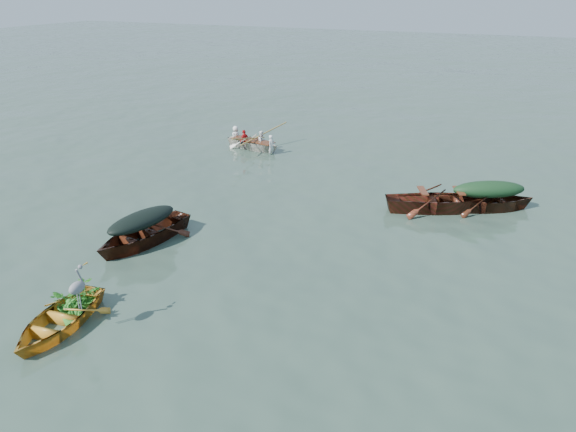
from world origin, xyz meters
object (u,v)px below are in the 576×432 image
Objects in this scene: yellow_dinghy at (60,329)px; open_wooden_boat at (439,211)px; rowed_boat at (253,149)px; heron at (78,294)px; green_tarp_boat at (486,210)px; dark_covered_boat at (144,243)px.

open_wooden_boat is at bearing 50.94° from yellow_dinghy.
open_wooden_boat is at bearing -101.66° from rowed_boat.
yellow_dinghy is at bearing -174.81° from heron.
green_tarp_boat is at bearing -95.10° from rowed_boat.
green_tarp_boat is at bearing -86.97° from open_wooden_boat.
green_tarp_boat is 0.88× the size of open_wooden_boat.
yellow_dinghy is 1.04m from heron.
heron reaches higher than dark_covered_boat.
dark_covered_boat is (-0.98, 3.99, 0.00)m from yellow_dinghy.
yellow_dinghy is 11.27m from open_wooden_boat.
green_tarp_boat is 10.19m from rowed_boat.
rowed_boat is (-8.42, 3.72, 0.00)m from open_wooden_boat.
heron is at bearing 5.19° from yellow_dinghy.
open_wooden_boat is 1.27× the size of rowed_boat.
open_wooden_boat is (5.84, 9.64, 0.00)m from yellow_dinghy.
open_wooden_boat is at bearing 90.00° from green_tarp_boat.
yellow_dinghy is 13.61m from rowed_boat.
yellow_dinghy is at bearing 124.09° from open_wooden_boat.
green_tarp_boat is at bearing 47.44° from yellow_dinghy.
yellow_dinghy is 0.68× the size of open_wooden_boat.
yellow_dinghy is 0.78× the size of dark_covered_boat.
open_wooden_boat is 9.20m from rowed_boat.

